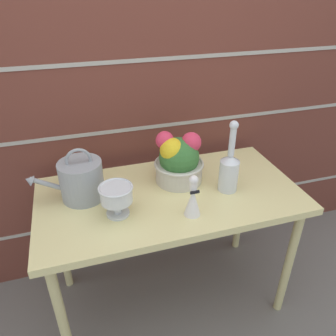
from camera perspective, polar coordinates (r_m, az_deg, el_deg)
ground_plane at (r=2.09m, az=0.27°, el=-21.20°), size 12.00×12.00×0.00m
brick_wall at (r=1.79m, az=-3.81°, el=12.91°), size 3.60×0.08×2.20m
patio_table at (r=1.62m, az=0.33°, el=-6.55°), size 1.25×0.64×0.74m
watering_can at (r=1.55m, az=-14.93°, el=-1.99°), size 0.34×0.20×0.26m
crystal_pedestal_bowl at (r=1.40m, az=-8.99°, el=-4.80°), size 0.15×0.15×0.14m
flower_planter at (r=1.61m, az=1.83°, el=1.40°), size 0.25×0.25×0.26m
glass_decanter at (r=1.57m, az=10.61°, el=-0.18°), size 0.09×0.09×0.36m
figurine_vase at (r=1.40m, az=4.34°, el=-5.42°), size 0.07×0.07×0.20m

